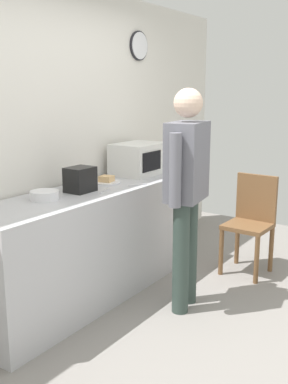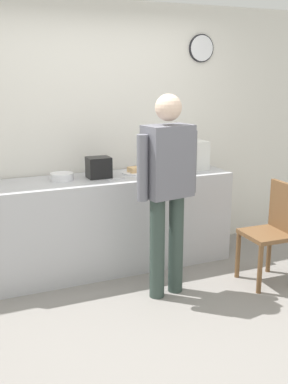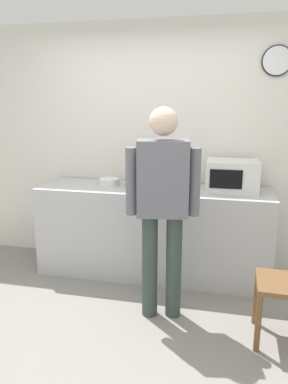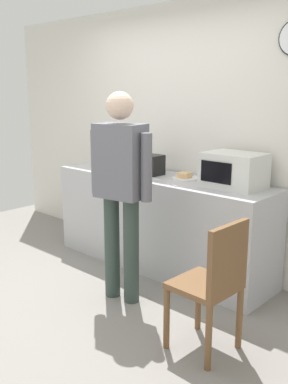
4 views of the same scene
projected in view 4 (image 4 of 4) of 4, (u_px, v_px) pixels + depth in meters
The scene contains 11 objects.
ground_plane at pixel (60, 306), 3.65m from camera, with size 6.00×6.00×0.00m, color gray.
back_wall at pixel (182, 135), 4.50m from camera, with size 5.40×0.13×2.60m.
kitchen_counter at pixel (160, 222), 4.39m from camera, with size 2.37×0.62×0.93m, color #B7B7BC.
microwave at pixel (234, 170), 3.79m from camera, with size 0.50×0.39×0.30m.
sandwich_plate at pixel (184, 177), 4.15m from camera, with size 0.25×0.25×0.07m.
salad_bowl at pixel (129, 167), 4.63m from camera, with size 0.22×0.22×0.07m, color white.
toaster at pixel (151, 165), 4.36m from camera, with size 0.22×0.18×0.20m, color black.
fork_utensil at pixel (152, 178), 4.19m from camera, with size 0.17×0.02×0.01m, color silver.
spoon_utensil at pixel (173, 185), 3.90m from camera, with size 0.17×0.02×0.01m, color silver.
person_standing at pixel (121, 182), 3.57m from camera, with size 0.58×0.30×1.75m.
wooden_chair at pixel (214, 281), 2.90m from camera, with size 0.41×0.41×0.94m.
Camera 4 is at (2.77, -1.98, 1.76)m, focal length 40.99 mm.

